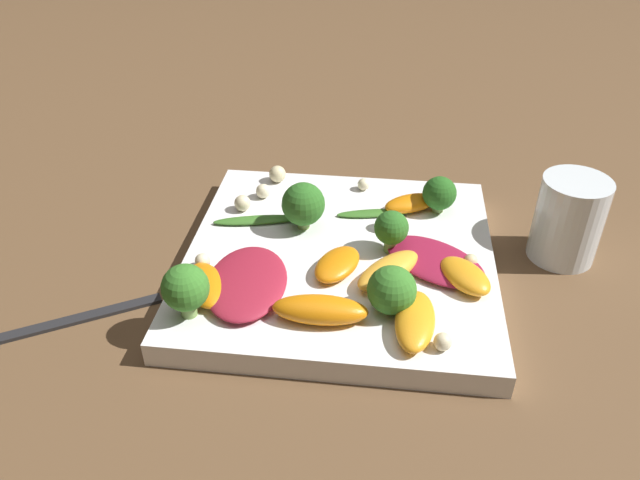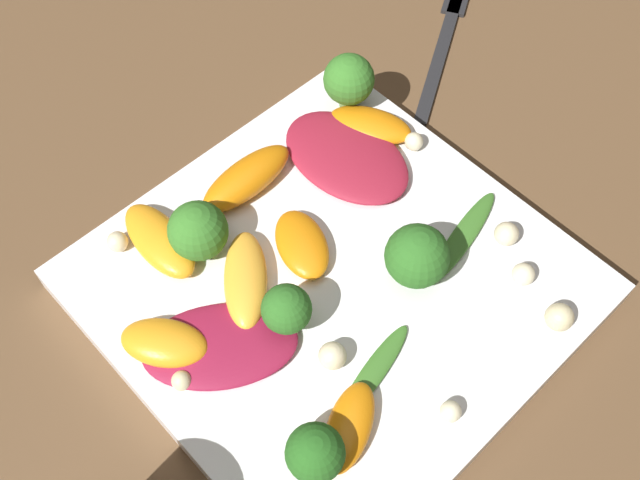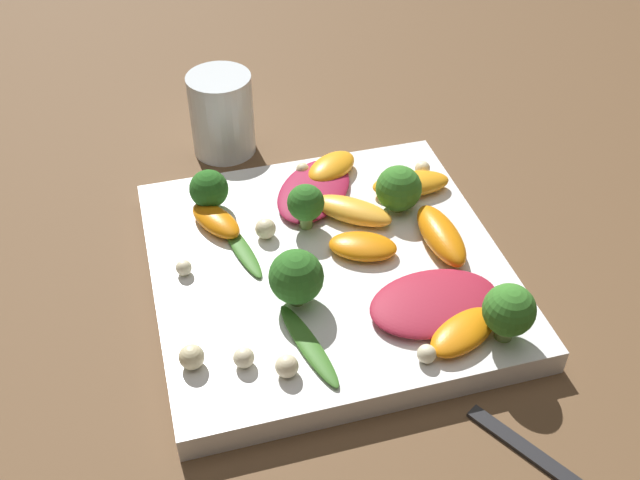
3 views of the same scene
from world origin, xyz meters
name	(u,v)px [view 2 (image 2 of 3)]	position (x,y,z in m)	size (l,w,h in m)	color
ground_plane	(332,294)	(0.00, 0.00, 0.00)	(2.40, 2.40, 0.00)	brown
plate	(333,286)	(0.00, 0.00, 0.01)	(0.29, 0.29, 0.02)	white
fork	(446,34)	(-0.25, -0.12, 0.00)	(0.16, 0.10, 0.01)	#262628
radicchio_leaf_0	(220,346)	(0.09, -0.01, 0.03)	(0.12, 0.11, 0.01)	maroon
radicchio_leaf_1	(346,157)	(-0.08, -0.06, 0.03)	(0.08, 0.11, 0.01)	maroon
orange_segment_0	(164,343)	(0.11, -0.04, 0.03)	(0.06, 0.06, 0.02)	orange
orange_segment_1	(349,427)	(0.07, 0.08, 0.03)	(0.06, 0.05, 0.02)	orange
orange_segment_2	(246,279)	(0.05, -0.04, 0.03)	(0.07, 0.08, 0.02)	#FCAD33
orange_segment_3	(370,125)	(-0.11, -0.07, 0.03)	(0.06, 0.07, 0.01)	orange
orange_segment_4	(304,242)	(0.00, -0.03, 0.03)	(0.05, 0.07, 0.01)	orange
orange_segment_5	(247,178)	(-0.01, -0.10, 0.03)	(0.08, 0.03, 0.02)	orange
orange_segment_6	(160,240)	(0.07, -0.10, 0.03)	(0.04, 0.07, 0.02)	orange
broccoli_floret_0	(315,453)	(0.09, 0.08, 0.04)	(0.03, 0.03, 0.04)	#7A9E51
broccoli_floret_1	(287,310)	(0.05, 0.01, 0.05)	(0.03, 0.03, 0.04)	#7A9E51
broccoli_floret_2	(417,256)	(-0.04, 0.04, 0.05)	(0.04, 0.04, 0.05)	#7A9E51
broccoli_floret_3	(198,231)	(0.05, -0.08, 0.04)	(0.04, 0.04, 0.04)	#7A9E51
broccoli_floret_4	(349,80)	(-0.12, -0.10, 0.05)	(0.04, 0.04, 0.05)	#7A9E51
arugula_sprig_0	(463,236)	(-0.09, 0.04, 0.03)	(0.09, 0.03, 0.01)	#3D7528
arugula_sprig_1	(374,372)	(0.03, 0.07, 0.03)	(0.08, 0.03, 0.00)	#3D7528
macadamia_nut_0	(182,381)	(0.12, -0.01, 0.03)	(0.01, 0.01, 0.01)	beige
macadamia_nut_1	(506,234)	(-0.11, 0.06, 0.03)	(0.02, 0.02, 0.02)	beige
macadamia_nut_2	(333,356)	(0.04, 0.04, 0.03)	(0.02, 0.02, 0.02)	beige
macadamia_nut_3	(523,274)	(-0.09, 0.09, 0.03)	(0.02, 0.02, 0.02)	beige
macadamia_nut_4	(451,411)	(0.01, 0.12, 0.03)	(0.01, 0.01, 0.01)	beige
macadamia_nut_5	(559,317)	(-0.08, 0.12, 0.03)	(0.02, 0.02, 0.02)	beige
macadamia_nut_6	(414,142)	(-0.12, -0.04, 0.03)	(0.01, 0.01, 0.01)	beige
macadamia_nut_7	(117,242)	(0.09, -0.12, 0.03)	(0.01, 0.01, 0.01)	beige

